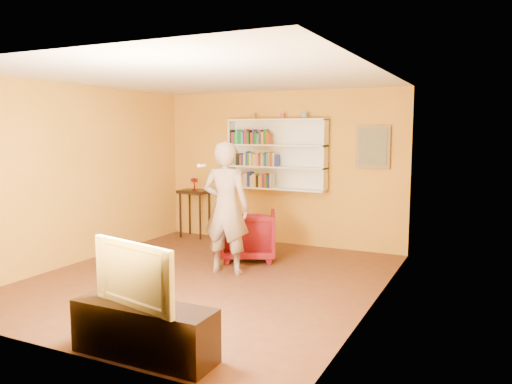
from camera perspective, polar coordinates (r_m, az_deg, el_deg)
room_shell at (r=6.70m, az=-5.67°, el=-1.56°), size 5.30×5.80×2.88m
bookshelf at (r=8.78m, az=2.55°, el=4.30°), size 1.80×0.29×1.23m
books_row_lower at (r=8.91m, az=-0.39°, el=1.36°), size 0.81×0.19×0.27m
books_row_middle at (r=8.86m, az=-0.13°, el=3.74°), size 0.91×0.19×0.25m
books_row_upper at (r=8.88m, az=-0.60°, el=6.25°), size 0.77×0.18×0.27m
ornament_left at (r=8.91m, az=-0.30°, el=8.64°), size 0.07×0.07×0.10m
ornament_centre at (r=8.68m, az=3.05°, el=8.67°), size 0.07×0.07×0.10m
ornament_right at (r=8.53m, az=5.62°, el=8.71°), size 0.08×0.08×0.11m
framed_painting at (r=8.31m, az=13.23°, el=5.04°), size 0.55×0.05×0.70m
console_table at (r=9.50m, az=-7.04°, el=-0.70°), size 0.55×0.42×0.90m
ruby_lustre at (r=9.46m, az=-7.07°, el=1.22°), size 0.14×0.14×0.23m
armchair at (r=7.85m, az=-0.85°, el=-4.93°), size 1.10×1.11×0.77m
person at (r=7.00m, az=-3.44°, el=-1.85°), size 0.73×0.52×1.87m
game_remote at (r=6.81m, az=-6.23°, el=3.04°), size 0.04×0.15×0.04m
tv_cabinet at (r=4.72m, az=-12.67°, el=-15.19°), size 1.35×0.41×0.48m
television at (r=4.55m, az=-12.85°, el=-8.97°), size 1.01×0.35×0.58m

